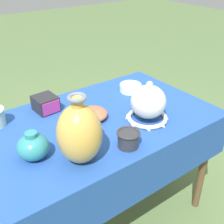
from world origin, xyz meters
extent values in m
plane|color=#567042|center=(0.00, 0.00, 0.00)|extent=(14.00, 14.00, 0.00)
cylinder|color=brown|center=(0.58, -0.31, 0.34)|extent=(0.04, 0.04, 0.69)
cylinder|color=brown|center=(0.58, 0.31, 0.34)|extent=(0.04, 0.04, 0.69)
cube|color=brown|center=(0.00, 0.00, 0.70)|extent=(1.25, 0.73, 0.03)
cube|color=#234C9E|center=(0.00, 0.00, 0.72)|extent=(1.27, 0.75, 0.01)
cube|color=#234C9E|center=(0.00, -0.38, 0.59)|extent=(1.27, 0.01, 0.26)
ellipsoid|color=gold|center=(-0.22, -0.23, 0.85)|extent=(0.18, 0.18, 0.26)
cylinder|color=gold|center=(-0.22, -0.23, 0.99)|extent=(0.05, 0.05, 0.04)
torus|color=slate|center=(-0.22, -0.23, 1.01)|extent=(0.08, 0.08, 0.02)
torus|color=white|center=(0.23, -0.16, 0.73)|extent=(0.21, 0.21, 0.02)
ellipsoid|color=white|center=(0.23, -0.16, 0.83)|extent=(0.18, 0.18, 0.17)
sphere|color=white|center=(0.23, -0.16, 0.92)|extent=(0.03, 0.03, 0.03)
cone|color=white|center=(0.33, -0.16, 0.73)|extent=(0.01, 0.04, 0.03)
cone|color=white|center=(0.30, -0.08, 0.73)|extent=(0.04, 0.04, 0.03)
cone|color=white|center=(0.23, -0.05, 0.73)|extent=(0.04, 0.01, 0.03)
cone|color=white|center=(0.15, -0.08, 0.73)|extent=(0.04, 0.04, 0.03)
cone|color=white|center=(0.12, -0.16, 0.73)|extent=(0.01, 0.04, 0.03)
cone|color=white|center=(0.15, -0.23, 0.73)|extent=(0.04, 0.04, 0.03)
cone|color=white|center=(0.23, -0.26, 0.73)|extent=(0.04, 0.01, 0.03)
cone|color=white|center=(0.30, -0.23, 0.73)|extent=(0.04, 0.04, 0.03)
cube|color=#232328|center=(-0.16, 0.24, 0.76)|extent=(0.12, 0.13, 0.08)
cube|color=#B23384|center=(-0.15, 0.18, 0.76)|extent=(0.10, 0.01, 0.07)
cylinder|color=white|center=(0.37, 0.16, 0.75)|extent=(0.13, 0.13, 0.05)
cylinder|color=#2D2D33|center=(0.00, -0.28, 0.76)|extent=(0.09, 0.09, 0.07)
torus|color=#2D2D33|center=(0.00, -0.28, 0.79)|extent=(0.11, 0.11, 0.01)
ellipsoid|color=#BC6642|center=(0.00, 0.02, 0.75)|extent=(0.16, 0.16, 0.05)
ellipsoid|color=teal|center=(-0.37, -0.10, 0.78)|extent=(0.13, 0.13, 0.11)
cylinder|color=teal|center=(-0.37, -0.10, 0.84)|extent=(0.05, 0.05, 0.02)
camera|label=1|loc=(-0.66, -1.05, 1.48)|focal=45.00mm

